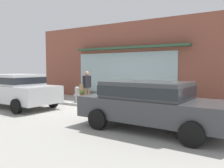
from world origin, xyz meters
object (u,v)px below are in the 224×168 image
object	(u,v)px
potted_plant_by_entrance	(152,93)
potted_plant_low_front	(188,101)
parked_car_dark_gray	(151,102)
fire_hydrant	(77,95)
parked_car_silver	(18,89)
pedestrian_with_handbag	(87,85)
potted_plant_window_left	(81,93)
potted_plant_near_hydrant	(122,90)
potted_plant_doorstep	(107,94)

from	to	relation	value
potted_plant_by_entrance	potted_plant_low_front	bearing A→B (deg)	-7.54
parked_car_dark_gray	potted_plant_low_front	bearing A→B (deg)	92.65
potted_plant_low_front	potted_plant_by_entrance	xyz separation A→B (m)	(-1.89, 0.25, 0.26)
fire_hydrant	parked_car_silver	bearing A→B (deg)	-115.31
fire_hydrant	pedestrian_with_handbag	world-z (taller)	pedestrian_with_handbag
potted_plant_low_front	potted_plant_window_left	size ratio (longest dim) A/B	1.17
potted_plant_near_hydrant	potted_plant_by_entrance	xyz separation A→B (m)	(1.90, -0.17, -0.05)
pedestrian_with_handbag	parked_car_dark_gray	world-z (taller)	pedestrian_with_handbag
potted_plant_near_hydrant	fire_hydrant	bearing A→B (deg)	-132.63
parked_car_dark_gray	potted_plant_near_hydrant	xyz separation A→B (m)	(-3.85, 4.86, -0.20)
potted_plant_window_left	potted_plant_low_front	bearing A→B (deg)	-2.78
potted_plant_near_hydrant	pedestrian_with_handbag	bearing A→B (deg)	-116.08
parked_car_dark_gray	potted_plant_window_left	distance (m)	8.35
fire_hydrant	parked_car_silver	world-z (taller)	parked_car_silver
pedestrian_with_handbag	parked_car_dark_gray	xyz separation A→B (m)	(4.83, -2.86, -0.16)
parked_car_silver	potted_plant_by_entrance	distance (m)	6.62
fire_hydrant	parked_car_dark_gray	distance (m)	6.34
parked_car_silver	potted_plant_by_entrance	bearing A→B (deg)	44.49
potted_plant_window_left	potted_plant_doorstep	size ratio (longest dim) A/B	0.76
fire_hydrant	potted_plant_window_left	xyz separation A→B (m)	(-1.23, 1.80, -0.17)
parked_car_silver	parked_car_dark_gray	size ratio (longest dim) A/B	0.89
parked_car_dark_gray	potted_plant_near_hydrant	size ratio (longest dim) A/B	3.47
parked_car_silver	potted_plant_near_hydrant	xyz separation A→B (m)	(3.02, 4.59, -0.25)
parked_car_dark_gray	potted_plant_by_entrance	size ratio (longest dim) A/B	3.76
potted_plant_by_entrance	pedestrian_with_handbag	bearing A→B (deg)	-147.61
potted_plant_window_left	potted_plant_by_entrance	bearing A→B (deg)	-0.92
potted_plant_by_entrance	parked_car_dark_gray	bearing A→B (deg)	-67.44
parked_car_silver	potted_plant_low_front	world-z (taller)	parked_car_silver
pedestrian_with_handbag	potted_plant_by_entrance	world-z (taller)	pedestrian_with_handbag
fire_hydrant	parked_car_dark_gray	bearing A→B (deg)	-28.02
pedestrian_with_handbag	potted_plant_by_entrance	bearing A→B (deg)	146.91
pedestrian_with_handbag	potted_plant_near_hydrant	size ratio (longest dim) A/B	1.28
potted_plant_near_hydrant	potted_plant_doorstep	bearing A→B (deg)	-170.71
potted_plant_by_entrance	potted_plant_near_hydrant	bearing A→B (deg)	174.92
pedestrian_with_handbag	parked_car_silver	size ratio (longest dim) A/B	0.42
parked_car_dark_gray	potted_plant_window_left	world-z (taller)	parked_car_dark_gray
fire_hydrant	parked_car_dark_gray	size ratio (longest dim) A/B	0.19
parked_car_silver	parked_car_dark_gray	distance (m)	6.87
potted_plant_low_front	potted_plant_by_entrance	world-z (taller)	potted_plant_by_entrance
fire_hydrant	potted_plant_low_front	xyz separation A→B (m)	(5.53, 1.47, -0.11)
potted_plant_doorstep	potted_plant_by_entrance	size ratio (longest dim) A/B	0.58
potted_plant_near_hydrant	potted_plant_by_entrance	size ratio (longest dim) A/B	1.08
parked_car_silver	potted_plant_doorstep	bearing A→B (deg)	67.77
fire_hydrant	potted_plant_doorstep	xyz separation A→B (m)	(0.77, 1.73, -0.09)
potted_plant_doorstep	pedestrian_with_handbag	bearing A→B (deg)	-90.22
parked_car_silver	potted_plant_doorstep	size ratio (longest dim) A/B	5.77
parked_car_dark_gray	potted_plant_by_entrance	world-z (taller)	parked_car_dark_gray
potted_plant_by_entrance	parked_car_silver	bearing A→B (deg)	-138.04
pedestrian_with_handbag	potted_plant_window_left	distance (m)	2.86
fire_hydrant	potted_plant_near_hydrant	xyz separation A→B (m)	(1.74, 1.89, 0.21)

